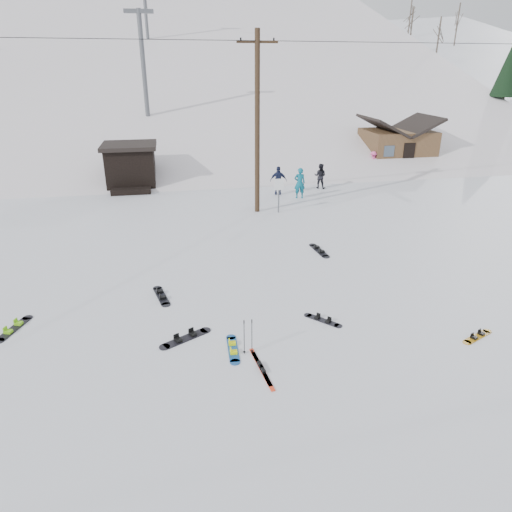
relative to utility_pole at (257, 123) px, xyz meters
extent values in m
plane|color=silver|center=(-2.00, -14.00, -4.68)|extent=(200.00, 200.00, 0.00)
cube|color=silver|center=(-2.00, 41.00, -16.68)|extent=(60.00, 85.24, 65.97)
cube|color=silver|center=(36.00, 36.00, -15.68)|extent=(45.66, 93.98, 54.59)
cylinder|color=#3A2819|center=(0.00, 0.00, -0.18)|extent=(0.26, 0.26, 9.00)
cube|color=#3A2819|center=(0.00, 0.00, 3.72)|extent=(2.00, 0.12, 0.12)
cylinder|color=black|center=(0.00, 0.00, 3.84)|extent=(0.08, 0.08, 0.12)
cylinder|color=#595B60|center=(1.10, -0.40, -3.78)|extent=(0.07, 0.07, 1.80)
cube|color=white|center=(1.10, -0.44, -3.13)|extent=(0.50, 0.04, 0.60)
cube|color=black|center=(-7.00, 7.00, -3.43)|extent=(3.00, 3.00, 2.50)
cube|color=black|center=(-7.00, 7.00, -2.06)|extent=(3.40, 3.40, 0.25)
cube|color=black|center=(-7.00, 5.20, -4.53)|extent=(2.40, 1.20, 0.30)
cylinder|color=#595B60|center=(-6.00, 16.00, 2.57)|extent=(0.36, 0.36, 8.00)
cube|color=#595B60|center=(-6.00, 16.00, 6.37)|extent=(2.20, 0.30, 0.30)
cylinder|color=#595B60|center=(-6.00, 36.00, 9.07)|extent=(0.36, 0.36, 8.00)
cube|color=brown|center=(13.00, 10.00, -3.33)|extent=(5.00, 4.00, 2.70)
cube|color=black|center=(11.65, 10.00, -1.63)|extent=(2.69, 4.40, 1.43)
cube|color=black|center=(14.35, 10.00, -1.63)|extent=(2.69, 4.40, 1.43)
cube|color=black|center=(13.00, 7.98, -3.58)|extent=(0.90, 0.06, 1.90)
cube|color=#174F98|center=(-3.12, -12.71, -4.67)|extent=(0.34, 1.24, 0.03)
cylinder|color=#174F98|center=(-3.09, -12.09, -4.67)|extent=(0.28, 0.28, 0.03)
cylinder|color=#174F98|center=(-3.15, -13.32, -4.67)|extent=(0.28, 0.28, 0.03)
cube|color=#F2F60C|center=(-3.11, -12.48, -4.62)|extent=(0.21, 0.16, 0.08)
cube|color=#F2F60C|center=(-3.13, -12.93, -4.62)|extent=(0.21, 0.16, 0.08)
cube|color=red|center=(-2.49, -13.82, -4.67)|extent=(0.32, 1.72, 0.02)
cube|color=black|center=(-2.49, -13.82, -4.62)|extent=(0.13, 0.32, 0.08)
cube|color=red|center=(-2.51, -13.64, -4.67)|extent=(0.32, 1.72, 0.02)
cube|color=black|center=(-2.51, -13.64, -4.62)|extent=(0.13, 0.32, 0.08)
cylinder|color=black|center=(-2.83, -12.95, -4.16)|extent=(0.02, 0.02, 1.04)
cylinder|color=black|center=(-2.83, -12.95, -4.63)|extent=(0.08, 0.08, 0.01)
cylinder|color=black|center=(-2.83, -12.95, -3.66)|extent=(0.03, 0.03, 0.09)
cylinder|color=black|center=(-2.61, -12.95, -4.16)|extent=(0.02, 0.02, 1.04)
cylinder|color=black|center=(-2.61, -12.95, -4.63)|extent=(0.08, 0.08, 0.01)
cylinder|color=black|center=(-2.61, -12.95, -3.66)|extent=(0.03, 0.03, 0.09)
cube|color=black|center=(-4.41, -11.91, -4.67)|extent=(1.37, 0.95, 0.03)
cylinder|color=black|center=(-3.80, -11.57, -4.67)|extent=(0.32, 0.32, 0.03)
cylinder|color=black|center=(-5.02, -12.24, -4.67)|extent=(0.32, 0.32, 0.03)
cube|color=black|center=(-4.19, -11.79, -4.61)|extent=(0.26, 0.28, 0.09)
cube|color=black|center=(-4.63, -12.03, -4.61)|extent=(0.26, 0.28, 0.09)
cube|color=black|center=(-5.12, -9.09, -4.67)|extent=(0.60, 1.38, 0.03)
cylinder|color=black|center=(-5.27, -8.44, -4.67)|extent=(0.31, 0.31, 0.03)
cylinder|color=black|center=(-4.97, -9.74, -4.67)|extent=(0.31, 0.31, 0.03)
cube|color=black|center=(-5.17, -8.85, -4.61)|extent=(0.25, 0.21, 0.09)
cube|color=black|center=(-5.06, -9.33, -4.61)|extent=(0.25, 0.21, 0.09)
cube|color=black|center=(-9.53, -10.41, -4.67)|extent=(0.76, 1.36, 0.03)
cylinder|color=black|center=(-9.30, -9.79, -4.67)|extent=(0.31, 0.31, 0.03)
cube|color=#6FC317|center=(-9.45, -10.19, -4.61)|extent=(0.26, 0.23, 0.09)
cube|color=#6FC317|center=(-9.62, -10.64, -4.61)|extent=(0.26, 0.23, 0.09)
cube|color=black|center=(-0.12, -11.67, -4.67)|extent=(0.92, 0.97, 0.02)
cylinder|color=black|center=(0.24, -12.07, -4.67)|extent=(0.25, 0.25, 0.02)
cylinder|color=black|center=(-0.49, -11.27, -4.67)|extent=(0.25, 0.25, 0.02)
cube|color=black|center=(0.01, -11.82, -4.62)|extent=(0.22, 0.22, 0.07)
cube|color=black|center=(-0.25, -11.53, -4.62)|extent=(0.22, 0.22, 0.07)
cube|color=#C78716|center=(4.08, -13.41, -4.67)|extent=(1.06, 0.65, 0.02)
cylinder|color=#C78716|center=(4.56, -13.19, -4.67)|extent=(0.24, 0.24, 0.02)
cylinder|color=#C78716|center=(3.60, -13.62, -4.67)|extent=(0.24, 0.24, 0.02)
cube|color=black|center=(4.26, -13.33, -4.62)|extent=(0.19, 0.21, 0.07)
cube|color=black|center=(3.91, -13.49, -4.62)|extent=(0.19, 0.21, 0.07)
cube|color=black|center=(1.56, -6.11, -4.67)|extent=(0.47, 1.42, 0.03)
cylinder|color=black|center=(1.48, -5.42, -4.67)|extent=(0.32, 0.32, 0.03)
cylinder|color=black|center=(1.63, -6.81, -4.67)|extent=(0.32, 0.32, 0.03)
cube|color=black|center=(1.53, -5.86, -4.61)|extent=(0.25, 0.20, 0.09)
cube|color=black|center=(1.58, -6.36, -4.61)|extent=(0.25, 0.20, 0.09)
imported|color=#0B5C72|center=(2.98, 2.17, -3.77)|extent=(0.71, 0.51, 1.82)
imported|color=black|center=(4.91, 4.16, -3.89)|extent=(0.97, 0.91, 1.59)
imported|color=#E95297|center=(10.32, 8.22, -3.94)|extent=(1.10, 0.96, 1.48)
imported|color=#181E3C|center=(1.92, 3.14, -3.81)|extent=(1.08, 0.63, 1.74)
camera|label=1|loc=(-4.48, -23.47, 2.79)|focal=32.00mm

